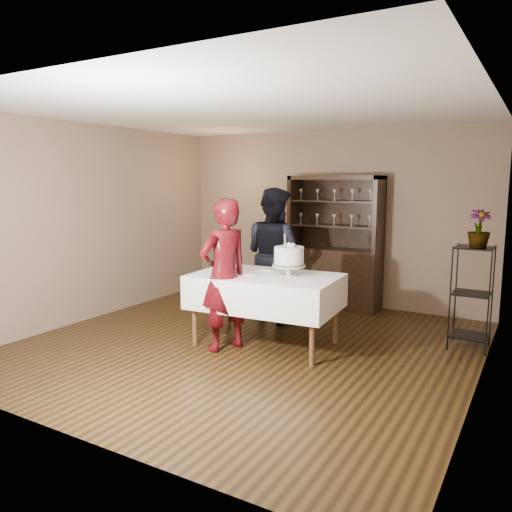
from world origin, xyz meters
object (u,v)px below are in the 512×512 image
(cake_table, at_px, (266,291))
(woman, at_px, (224,275))
(man, at_px, (274,254))
(cake, at_px, (289,258))
(plant_etagere, at_px, (472,293))
(potted_plant, at_px, (479,229))
(china_hutch, at_px, (334,264))

(cake_table, distance_m, woman, 0.55)
(man, xyz_separation_m, cake, (0.69, -0.93, 0.13))
(woman, xyz_separation_m, man, (-0.11, 1.39, 0.05))
(plant_etagere, bearing_deg, cake_table, -152.90)
(man, xyz_separation_m, potted_plant, (2.58, 0.02, 0.48))
(woman, xyz_separation_m, cake, (0.58, 0.47, 0.18))
(plant_etagere, distance_m, woman, 2.84)
(cake, relative_size, potted_plant, 1.24)
(china_hutch, distance_m, plant_etagere, 2.33)
(plant_etagere, xyz_separation_m, woman, (-2.44, -1.45, 0.22))
(cake, bearing_deg, potted_plant, 26.64)
(woman, height_order, man, man)
(cake_table, relative_size, man, 0.95)
(china_hutch, xyz_separation_m, cake_table, (-0.03, -2.13, -0.02))
(man, relative_size, cake, 3.48)
(china_hutch, bearing_deg, plant_etagere, -26.83)
(china_hutch, relative_size, woman, 1.15)
(man, bearing_deg, woman, 111.93)
(cake_table, height_order, cake, cake)
(china_hutch, height_order, cake_table, china_hutch)
(woman, relative_size, cake, 3.30)
(china_hutch, relative_size, man, 1.09)
(cake_table, relative_size, potted_plant, 4.10)
(cake_table, bearing_deg, potted_plant, 25.96)
(potted_plant, bearing_deg, man, -179.55)
(plant_etagere, relative_size, man, 0.65)
(cake, distance_m, potted_plant, 2.14)
(cake, bearing_deg, cake_table, -159.40)
(cake_table, xyz_separation_m, cake, (0.25, 0.10, 0.41))
(cake_table, bearing_deg, china_hutch, 89.30)
(china_hutch, distance_m, cake_table, 2.13)
(china_hutch, height_order, woman, china_hutch)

